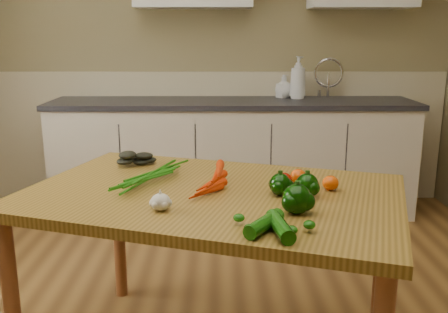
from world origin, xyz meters
name	(u,v)px	position (x,y,z in m)	size (l,w,h in m)	color
room	(193,76)	(0.00, 0.17, 1.25)	(4.04, 5.04, 2.64)	brown
counter_run	(234,155)	(0.21, 2.19, 0.46)	(2.84, 0.64, 1.14)	beige
table	(212,211)	(0.07, 0.20, 0.70)	(1.70, 1.36, 0.79)	olive
soap_bottle_a	(298,78)	(0.72, 2.30, 1.07)	(0.13, 0.13, 0.33)	silver
soap_bottle_b	(282,87)	(0.61, 2.36, 0.98)	(0.08, 0.08, 0.17)	silver
soap_bottle_c	(284,86)	(0.62, 2.37, 0.99)	(0.14, 0.14, 0.18)	silver
carrot_bunch	(193,178)	(-0.01, 0.27, 0.83)	(0.27, 0.21, 0.07)	red
leafy_greens	(137,154)	(-0.30, 0.62, 0.84)	(0.21, 0.19, 0.11)	black
garlic_bulb	(161,202)	(-0.11, -0.02, 0.82)	(0.07, 0.07, 0.06)	beige
pepper_a	(280,184)	(0.34, 0.15, 0.83)	(0.08, 0.08, 0.08)	black
pepper_b	(307,185)	(0.44, 0.13, 0.84)	(0.09, 0.09, 0.09)	black
pepper_c	(297,199)	(0.37, -0.06, 0.84)	(0.10, 0.10, 0.10)	black
tomato_a	(284,180)	(0.36, 0.25, 0.82)	(0.07, 0.07, 0.06)	#8D0D02
tomato_b	(298,176)	(0.43, 0.31, 0.82)	(0.07, 0.07, 0.06)	#D74505
tomato_c	(330,183)	(0.55, 0.21, 0.82)	(0.07, 0.07, 0.06)	#D74505
zucchini_a	(280,227)	(0.29, -0.24, 0.82)	(0.05, 0.05, 0.19)	#0E4307
zucchini_b	(264,224)	(0.24, -0.22, 0.81)	(0.05, 0.05, 0.19)	#0E4307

